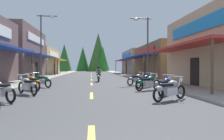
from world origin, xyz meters
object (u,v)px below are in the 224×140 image
object	(u,v)px
motorcycle_parked_right_1	(165,86)
pedestrian_by_shop	(33,72)
motorcycle_parked_right_0	(170,89)
streetlamp_right	(144,40)
motorcycle_parked_left_1	(0,90)
motorcycle_parked_left_3	(33,82)
motorcycle_parked_right_2	(148,83)
motorcycle_parked_right_3	(145,81)
motorcycle_parked_left_4	(41,80)
streetlamp_left	(44,39)
motorcycle_parked_left_2	(27,85)
rider_cruising_lead	(99,75)
pedestrian_browsing	(42,71)
motorcycle_parked_right_4	(137,79)

from	to	relation	value
motorcycle_parked_right_1	pedestrian_by_shop	world-z (taller)	pedestrian_by_shop
motorcycle_parked_right_0	streetlamp_right	bearing A→B (deg)	50.87
motorcycle_parked_left_1	motorcycle_parked_left_3	bearing A→B (deg)	-56.35
motorcycle_parked_right_1	motorcycle_parked_right_2	world-z (taller)	same
motorcycle_parked_left_1	motorcycle_parked_right_3	bearing A→B (deg)	-111.33
pedestrian_by_shop	motorcycle_parked_left_4	bearing A→B (deg)	-6.08
streetlamp_left	motorcycle_parked_left_2	size ratio (longest dim) A/B	4.07
motorcycle_parked_left_1	motorcycle_parked_right_0	bearing A→B (deg)	-148.28
motorcycle_parked_right_2	motorcycle_parked_left_1	size ratio (longest dim) A/B	1.05
pedestrian_by_shop	streetlamp_left	bearing A→B (deg)	126.60
motorcycle_parked_right_2	rider_cruising_lead	distance (m)	8.21
motorcycle_parked_right_3	motorcycle_parked_left_3	xyz separation A→B (m)	(-7.33, -0.67, 0.00)
motorcycle_parked_right_3	motorcycle_parked_left_3	bearing A→B (deg)	144.16
motorcycle_parked_left_4	motorcycle_parked_left_1	bearing A→B (deg)	124.47
motorcycle_parked_right_3	pedestrian_browsing	bearing A→B (deg)	88.34
motorcycle_parked_right_2	motorcycle_parked_left_3	distance (m)	7.15
motorcycle_parked_left_4	pedestrian_browsing	world-z (taller)	pedestrian_browsing
motorcycle_parked_left_2	pedestrian_browsing	size ratio (longest dim) A/B	1.01
rider_cruising_lead	motorcycle_parked_right_3	bearing A→B (deg)	-149.32
motorcycle_parked_right_1	motorcycle_parked_left_4	distance (m)	8.68
motorcycle_parked_left_3	pedestrian_browsing	size ratio (longest dim) A/B	1.07
streetlamp_right	pedestrian_browsing	xyz separation A→B (m)	(-11.06, 7.72, -2.95)
motorcycle_parked_right_4	motorcycle_parked_right_0	bearing A→B (deg)	-126.74
pedestrian_by_shop	pedestrian_browsing	world-z (taller)	pedestrian_by_shop
motorcycle_parked_right_3	pedestrian_by_shop	bearing A→B (deg)	105.62
motorcycle_parked_right_3	motorcycle_parked_right_4	xyz separation A→B (m)	(-0.15, 1.84, 0.00)
motorcycle_parked_right_0	motorcycle_parked_left_3	world-z (taller)	same
motorcycle_parked_left_2	motorcycle_parked_left_3	bearing A→B (deg)	-33.38
streetlamp_left	motorcycle_parked_right_4	bearing A→B (deg)	-33.90
motorcycle_parked_right_3	motorcycle_parked_left_1	world-z (taller)	same
rider_cruising_lead	motorcycle_parked_left_4	bearing A→B (deg)	144.71
motorcycle_parked_left_2	motorcycle_parked_right_0	bearing A→B (deg)	-153.22
motorcycle_parked_right_3	pedestrian_by_shop	distance (m)	11.07
pedestrian_by_shop	motorcycle_parked_left_3	bearing A→B (deg)	-11.59
motorcycle_parked_right_1	motorcycle_parked_left_1	world-z (taller)	same
streetlamp_right	motorcycle_parked_right_2	distance (m)	7.04
streetlamp_right	motorcycle_parked_right_2	world-z (taller)	streetlamp_right
motorcycle_parked_right_0	motorcycle_parked_left_2	size ratio (longest dim) A/B	1.14
streetlamp_right	motorcycle_parked_right_1	size ratio (longest dim) A/B	3.39
streetlamp_right	motorcycle_parked_left_4	size ratio (longest dim) A/B	3.36
motorcycle_parked_left_1	pedestrian_browsing	world-z (taller)	pedestrian_browsing
streetlamp_left	motorcycle_parked_right_2	world-z (taller)	streetlamp_left
streetlamp_right	rider_cruising_lead	size ratio (longest dim) A/B	2.79
motorcycle_parked_right_4	motorcycle_parked_left_1	size ratio (longest dim) A/B	1.01
pedestrian_browsing	motorcycle_parked_left_1	bearing A→B (deg)	66.31
motorcycle_parked_right_2	motorcycle_parked_left_4	bearing A→B (deg)	128.98
motorcycle_parked_left_2	motorcycle_parked_left_3	xyz separation A→B (m)	(-0.29, 2.03, 0.00)
motorcycle_parked_right_1	motorcycle_parked_left_4	bearing A→B (deg)	94.83
motorcycle_parked_right_0	motorcycle_parked_right_4	bearing A→B (deg)	58.05
motorcycle_parked_left_4	pedestrian_by_shop	size ratio (longest dim) A/B	1.04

